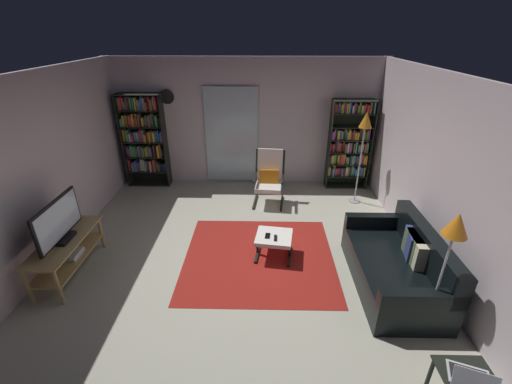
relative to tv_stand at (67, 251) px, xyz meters
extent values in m
plane|color=#AEAC98|center=(2.29, 0.27, -0.36)|extent=(7.02, 7.02, 0.00)
cube|color=silver|center=(2.29, 3.17, 0.94)|extent=(5.60, 0.06, 2.60)
cube|color=silver|center=(-0.41, 0.27, 0.94)|extent=(0.06, 6.00, 2.60)
cube|color=silver|center=(4.99, 0.27, 0.94)|extent=(0.06, 6.00, 2.60)
cube|color=silver|center=(2.00, 3.11, 0.69)|extent=(1.10, 0.01, 2.00)
cube|color=maroon|center=(2.61, 0.38, -0.35)|extent=(2.20, 2.06, 0.01)
cube|color=tan|center=(0.00, 0.00, 0.17)|extent=(0.48, 1.29, 0.02)
cube|color=tan|center=(0.00, 0.00, -0.11)|extent=(0.44, 1.23, 0.02)
cylinder|color=tan|center=(0.19, -0.60, -0.10)|extent=(0.05, 0.05, 0.52)
cylinder|color=tan|center=(0.19, 0.59, -0.10)|extent=(0.05, 0.05, 0.52)
cylinder|color=tan|center=(-0.19, -0.60, -0.10)|extent=(0.05, 0.05, 0.52)
cylinder|color=tan|center=(-0.19, 0.59, -0.10)|extent=(0.05, 0.05, 0.52)
cube|color=silver|center=(0.00, 0.02, -0.07)|extent=(0.29, 0.28, 0.07)
cube|color=black|center=(0.00, 0.00, 0.21)|extent=(0.20, 0.32, 0.05)
cube|color=black|center=(0.00, 0.00, 0.50)|extent=(0.04, 0.96, 0.52)
cube|color=silver|center=(0.02, 0.00, 0.50)|extent=(0.01, 0.90, 0.47)
cube|color=black|center=(-0.23, 2.94, 0.61)|extent=(0.02, 0.30, 1.94)
cube|color=black|center=(0.63, 2.94, 0.61)|extent=(0.02, 0.30, 1.94)
cube|color=black|center=(0.20, 3.08, 0.61)|extent=(0.87, 0.02, 1.94)
cube|color=black|center=(0.20, 2.94, -0.34)|extent=(0.84, 0.28, 0.02)
cube|color=black|center=(0.20, 2.94, -0.03)|extent=(0.84, 0.28, 0.02)
cube|color=black|center=(0.20, 2.94, 0.29)|extent=(0.84, 0.28, 0.02)
cube|color=black|center=(0.20, 2.94, 0.61)|extent=(0.84, 0.28, 0.02)
cube|color=black|center=(0.20, 2.94, 0.93)|extent=(0.84, 0.28, 0.02)
cube|color=black|center=(0.20, 2.94, 1.26)|extent=(0.84, 0.28, 0.02)
cube|color=black|center=(0.20, 2.94, 1.56)|extent=(0.84, 0.28, 0.02)
cube|color=red|center=(-0.18, 2.95, 0.10)|extent=(0.04, 0.15, 0.25)
cube|color=#2D1921|center=(-0.14, 2.95, 0.08)|extent=(0.02, 0.12, 0.21)
cube|color=teal|center=(-0.10, 2.93, 0.07)|extent=(0.03, 0.19, 0.19)
cube|color=red|center=(-0.08, 2.93, 0.05)|extent=(0.02, 0.16, 0.15)
cube|color=#3F58AB|center=(-0.04, 2.93, 0.09)|extent=(0.03, 0.22, 0.23)
cube|color=#95368C|center=(-0.01, 2.96, 0.06)|extent=(0.03, 0.19, 0.18)
cube|color=#2E884F|center=(0.03, 2.93, 0.07)|extent=(0.03, 0.12, 0.19)
cube|color=beige|center=(0.07, 2.94, 0.10)|extent=(0.04, 0.11, 0.25)
cube|color=beige|center=(0.12, 2.96, 0.11)|extent=(0.04, 0.18, 0.27)
cube|color=teal|center=(0.17, 2.95, 0.09)|extent=(0.03, 0.23, 0.23)
cube|color=red|center=(0.21, 2.95, 0.08)|extent=(0.03, 0.12, 0.22)
cube|color=orange|center=(0.25, 2.95, 0.05)|extent=(0.03, 0.11, 0.15)
cube|color=beige|center=(0.28, 2.94, 0.09)|extent=(0.03, 0.23, 0.23)
cube|color=#559A95|center=(0.32, 2.95, 0.06)|extent=(0.03, 0.13, 0.18)
cube|color=red|center=(0.36, 2.94, 0.11)|extent=(0.04, 0.22, 0.26)
cube|color=teal|center=(0.40, 2.96, 0.06)|extent=(0.04, 0.11, 0.17)
cube|color=brown|center=(0.44, 2.92, 0.05)|extent=(0.03, 0.14, 0.15)
cube|color=#172829|center=(0.49, 2.93, 0.05)|extent=(0.03, 0.19, 0.16)
cube|color=black|center=(0.53, 2.95, 0.06)|extent=(0.03, 0.20, 0.17)
cube|color=#3D5DAF|center=(0.57, 2.96, 0.05)|extent=(0.04, 0.13, 0.16)
cube|color=#923487|center=(-0.19, 2.95, 0.41)|extent=(0.04, 0.11, 0.22)
cube|color=#993E85|center=(-0.13, 2.94, 0.38)|extent=(0.04, 0.14, 0.17)
cube|color=#328C53|center=(-0.09, 2.93, 0.42)|extent=(0.03, 0.16, 0.24)
cube|color=#2D863F|center=(-0.05, 2.96, 0.41)|extent=(0.04, 0.21, 0.22)
cube|color=#2E8148|center=(-0.01, 2.92, 0.41)|extent=(0.02, 0.15, 0.23)
cube|color=brown|center=(0.02, 2.96, 0.40)|extent=(0.03, 0.17, 0.20)
cube|color=beige|center=(0.07, 2.94, 0.41)|extent=(0.03, 0.12, 0.22)
cube|color=#2654A2|center=(0.10, 2.96, 0.39)|extent=(0.03, 0.24, 0.19)
cube|color=#347C40|center=(0.14, 2.94, 0.41)|extent=(0.03, 0.21, 0.23)
cube|color=brown|center=(0.17, 2.94, 0.39)|extent=(0.03, 0.21, 0.19)
cube|color=gold|center=(0.22, 2.96, 0.39)|extent=(0.04, 0.16, 0.19)
cube|color=#30784C|center=(0.27, 2.92, 0.41)|extent=(0.04, 0.11, 0.23)
cube|color=#8D4992|center=(0.32, 2.93, 0.40)|extent=(0.04, 0.16, 0.21)
cube|color=black|center=(0.37, 2.95, 0.37)|extent=(0.04, 0.12, 0.16)
cube|color=#292F22|center=(0.40, 2.93, 0.43)|extent=(0.03, 0.22, 0.26)
cube|color=brown|center=(0.44, 2.94, 0.41)|extent=(0.03, 0.10, 0.23)
cube|color=orange|center=(0.49, 2.92, 0.43)|extent=(0.03, 0.23, 0.26)
cube|color=brown|center=(0.53, 2.94, 0.43)|extent=(0.03, 0.20, 0.27)
cube|color=black|center=(0.56, 2.96, 0.38)|extent=(0.03, 0.22, 0.17)
cube|color=gold|center=(-0.19, 2.94, 0.75)|extent=(0.03, 0.15, 0.26)
cube|color=#A98A27|center=(-0.15, 2.95, 0.73)|extent=(0.03, 0.12, 0.23)
cube|color=#33824C|center=(-0.11, 2.94, 0.74)|extent=(0.04, 0.18, 0.24)
cube|color=beige|center=(-0.07, 2.93, 0.71)|extent=(0.03, 0.14, 0.17)
cube|color=#9D3286|center=(-0.02, 2.93, 0.69)|extent=(0.04, 0.18, 0.15)
cube|color=teal|center=(0.03, 2.96, 0.71)|extent=(0.04, 0.11, 0.19)
cube|color=beige|center=(0.08, 2.96, 0.72)|extent=(0.03, 0.15, 0.19)
cube|color=#2860A6|center=(0.12, 2.95, 0.73)|extent=(0.03, 0.16, 0.21)
cube|color=red|center=(0.15, 2.95, 0.75)|extent=(0.02, 0.18, 0.26)
cube|color=red|center=(0.18, 2.93, 0.75)|extent=(0.02, 0.11, 0.25)
cube|color=#5C8C9D|center=(0.21, 2.92, 0.74)|extent=(0.02, 0.15, 0.25)
cube|color=orange|center=(0.25, 2.94, 0.70)|extent=(0.03, 0.23, 0.16)
cube|color=brown|center=(0.30, 2.96, 0.72)|extent=(0.04, 0.17, 0.20)
cube|color=gold|center=(0.35, 2.93, 0.73)|extent=(0.03, 0.20, 0.21)
cube|color=brown|center=(0.39, 2.94, 0.73)|extent=(0.03, 0.14, 0.22)
cube|color=gold|center=(0.43, 2.93, 0.73)|extent=(0.03, 0.19, 0.21)
cube|color=#2765A1|center=(0.47, 2.94, 0.73)|extent=(0.04, 0.13, 0.21)
cube|color=#3055A9|center=(0.52, 2.94, 0.74)|extent=(0.03, 0.16, 0.24)
cube|color=teal|center=(0.55, 2.96, 0.71)|extent=(0.03, 0.17, 0.18)
cube|color=purple|center=(0.59, 2.94, 0.73)|extent=(0.03, 0.21, 0.23)
cube|color=teal|center=(-0.19, 2.93, 1.02)|extent=(0.04, 0.17, 0.15)
cube|color=#949F27|center=(-0.14, 2.96, 1.05)|extent=(0.04, 0.23, 0.22)
cube|color=brown|center=(-0.08, 2.94, 1.05)|extent=(0.04, 0.17, 0.22)
cube|color=olive|center=(-0.04, 2.95, 1.05)|extent=(0.02, 0.13, 0.22)
cube|color=red|center=(0.01, 2.93, 1.05)|extent=(0.04, 0.14, 0.22)
cube|color=orange|center=(0.05, 2.93, 1.07)|extent=(0.03, 0.18, 0.25)
cube|color=red|center=(0.09, 2.95, 1.03)|extent=(0.03, 0.20, 0.18)
cube|color=brown|center=(0.13, 2.94, 1.07)|extent=(0.02, 0.21, 0.26)
cube|color=brown|center=(0.17, 2.94, 1.07)|extent=(0.03, 0.19, 0.25)
cube|color=#282927|center=(0.20, 2.93, 1.07)|extent=(0.03, 0.11, 0.26)
cube|color=gold|center=(0.24, 2.93, 1.03)|extent=(0.03, 0.12, 0.18)
cube|color=brown|center=(0.27, 2.95, 1.02)|extent=(0.02, 0.15, 0.15)
cube|color=#32784E|center=(0.31, 2.94, 1.05)|extent=(0.03, 0.11, 0.22)
cube|color=#9F3E8E|center=(0.35, 2.93, 1.02)|extent=(0.03, 0.11, 0.16)
cube|color=brown|center=(0.39, 2.95, 1.06)|extent=(0.04, 0.23, 0.23)
cube|color=#3F7C53|center=(0.44, 2.93, 1.07)|extent=(0.03, 0.14, 0.26)
cube|color=black|center=(0.48, 2.92, 1.07)|extent=(0.03, 0.19, 0.26)
cube|color=#377F4D|center=(0.52, 2.96, 1.05)|extent=(0.04, 0.23, 0.22)
cube|color=#2B2E26|center=(0.57, 2.94, 1.03)|extent=(0.03, 0.10, 0.17)
cube|color=#418445|center=(-0.19, 2.93, 1.39)|extent=(0.04, 0.16, 0.25)
cube|color=red|center=(-0.14, 2.93, 1.40)|extent=(0.04, 0.20, 0.26)
cube|color=#8C4486|center=(-0.10, 2.94, 1.38)|extent=(0.03, 0.13, 0.23)
cube|color=#318A3C|center=(-0.07, 2.96, 1.35)|extent=(0.02, 0.18, 0.17)
cube|color=red|center=(-0.04, 2.96, 1.38)|extent=(0.03, 0.13, 0.24)
cube|color=#22302D|center=(0.00, 2.96, 1.40)|extent=(0.04, 0.16, 0.26)
cube|color=#3F7D41|center=(0.05, 2.95, 1.39)|extent=(0.04, 0.14, 0.25)
cube|color=teal|center=(0.10, 2.95, 1.38)|extent=(0.03, 0.13, 0.23)
cube|color=#9F8F26|center=(0.13, 2.95, 1.39)|extent=(0.02, 0.12, 0.24)
cube|color=#9E9937|center=(0.16, 2.94, 1.39)|extent=(0.03, 0.21, 0.25)
cube|color=gold|center=(0.19, 2.94, 1.37)|extent=(0.02, 0.13, 0.20)
cube|color=#3B63AB|center=(0.23, 2.96, 1.37)|extent=(0.04, 0.19, 0.20)
cube|color=#3B5FA9|center=(0.27, 2.93, 1.39)|extent=(0.03, 0.11, 0.25)
cube|color=beige|center=(0.31, 2.95, 1.38)|extent=(0.03, 0.19, 0.24)
cube|color=brown|center=(0.36, 2.94, 1.34)|extent=(0.04, 0.23, 0.15)
cube|color=red|center=(0.41, 2.96, 1.39)|extent=(0.04, 0.14, 0.26)
cube|color=brown|center=(0.46, 2.94, 1.38)|extent=(0.04, 0.23, 0.22)
cube|color=beige|center=(0.51, 2.96, 1.40)|extent=(0.04, 0.17, 0.26)
cube|color=red|center=(0.55, 2.93, 1.39)|extent=(0.04, 0.19, 0.25)
cube|color=black|center=(4.01, 2.93, 0.56)|extent=(0.02, 0.30, 1.84)
cube|color=black|center=(4.84, 2.93, 0.56)|extent=(0.02, 0.30, 1.84)
cube|color=black|center=(4.42, 3.07, 0.56)|extent=(0.85, 0.02, 1.84)
cube|color=black|center=(4.42, 2.93, -0.34)|extent=(0.81, 0.28, 0.02)
cube|color=black|center=(4.42, 2.93, -0.09)|extent=(0.81, 0.28, 0.02)
cube|color=black|center=(4.42, 2.93, 0.17)|extent=(0.81, 0.28, 0.02)
cube|color=black|center=(4.42, 2.93, 0.43)|extent=(0.81, 0.28, 0.02)
cube|color=black|center=(4.42, 2.93, 0.69)|extent=(0.81, 0.28, 0.02)
cube|color=black|center=(4.42, 2.93, 0.96)|extent=(0.81, 0.28, 0.02)
cube|color=black|center=(4.42, 2.93, 1.22)|extent=(0.81, 0.28, 0.02)
cube|color=black|center=(4.42, 2.93, 1.47)|extent=(0.81, 0.28, 0.02)
cube|color=#A89B33|center=(4.05, 2.93, 0.01)|extent=(0.04, 0.19, 0.20)
cube|color=#202132|center=(4.10, 2.93, 0.00)|extent=(0.04, 0.18, 0.18)
cube|color=#5495A2|center=(4.13, 2.92, -0.01)|extent=(0.02, 0.24, 0.16)
cube|color=gold|center=(4.16, 2.94, 0.02)|extent=(0.04, 0.11, 0.22)
cube|color=#9B458B|center=(4.20, 2.92, -0.01)|extent=(0.03, 0.12, 0.16)
cube|color=red|center=(4.24, 2.94, -0.01)|extent=(0.03, 0.13, 0.16)
cube|color=#89488E|center=(4.27, 2.93, 0.00)|extent=(0.03, 0.14, 0.16)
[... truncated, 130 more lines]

